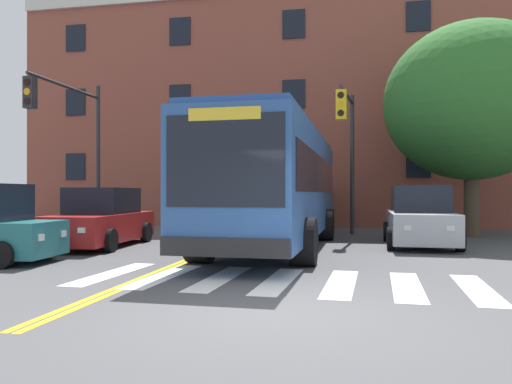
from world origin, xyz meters
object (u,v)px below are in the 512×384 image
(car_red_near_lane, at_px, (102,220))
(car_silver_far_lane, at_px, (420,219))
(city_bus, at_px, (277,183))
(car_black_behind_bus, at_px, (302,206))
(traffic_light_overhead, at_px, (348,136))
(traffic_light_far_corner, at_px, (73,128))
(street_tree_curbside_large, at_px, (471,102))

(car_red_near_lane, distance_m, car_silver_far_lane, 9.81)
(city_bus, height_order, car_silver_far_lane, city_bus)
(car_black_behind_bus, distance_m, traffic_light_overhead, 5.73)
(car_red_near_lane, xyz_separation_m, traffic_light_far_corner, (-2.37, 2.35, 3.17))
(traffic_light_overhead, bearing_deg, car_silver_far_lane, -51.37)
(car_silver_far_lane, height_order, street_tree_curbside_large, street_tree_curbside_large)
(car_black_behind_bus, relative_size, traffic_light_far_corner, 0.87)
(city_bus, xyz_separation_m, car_black_behind_bus, (-0.09, 8.63, -0.92))
(traffic_light_far_corner, bearing_deg, city_bus, -12.60)
(city_bus, bearing_deg, street_tree_curbside_large, 37.35)
(car_silver_far_lane, height_order, car_black_behind_bus, car_black_behind_bus)
(car_silver_far_lane, relative_size, traffic_light_overhead, 0.79)
(street_tree_curbside_large, bearing_deg, car_silver_far_lane, -122.14)
(city_bus, relative_size, car_silver_far_lane, 2.67)
(city_bus, bearing_deg, traffic_light_overhead, 63.36)
(city_bus, distance_m, traffic_light_far_corner, 8.19)
(car_red_near_lane, relative_size, car_silver_far_lane, 1.11)
(car_black_behind_bus, bearing_deg, traffic_light_far_corner, -137.94)
(street_tree_curbside_large, bearing_deg, car_black_behind_bus, 151.58)
(car_silver_far_lane, relative_size, street_tree_curbside_large, 0.49)
(car_red_near_lane, distance_m, car_black_behind_bus, 10.65)
(car_silver_far_lane, distance_m, car_black_behind_bus, 8.50)
(street_tree_curbside_large, bearing_deg, traffic_light_far_corner, -167.06)
(car_silver_far_lane, distance_m, street_tree_curbside_large, 6.06)
(traffic_light_overhead, bearing_deg, traffic_light_far_corner, -166.48)
(traffic_light_far_corner, bearing_deg, car_silver_far_lane, -1.95)
(city_bus, distance_m, traffic_light_overhead, 4.92)
(traffic_light_far_corner, bearing_deg, car_red_near_lane, -44.75)
(city_bus, bearing_deg, car_silver_far_lane, 17.27)
(traffic_light_far_corner, relative_size, street_tree_curbside_large, 0.66)
(car_red_near_lane, xyz_separation_m, street_tree_curbside_large, (11.94, 5.64, 4.23))
(city_bus, bearing_deg, car_red_near_lane, -173.38)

